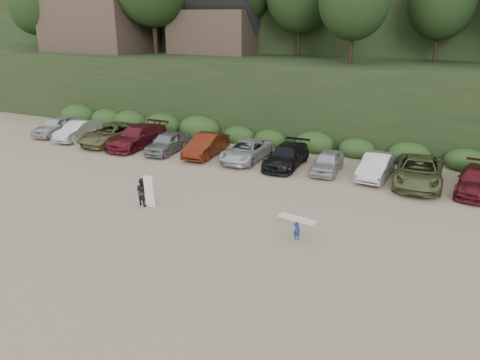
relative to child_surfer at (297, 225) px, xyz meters
The scene contains 4 objects.
ground 4.53m from the child_surfer, behind, with size 120.00×120.00×0.00m, color tan.
parked_cars 11.99m from the child_surfer, 124.29° to the left, with size 39.36×6.11×1.64m.
child_surfer is the anchor object (origin of this frame).
adult_surfer 8.66m from the child_surfer, behind, with size 1.23×0.72×1.78m.
Camera 1 is at (10.23, -18.11, 9.57)m, focal length 35.00 mm.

